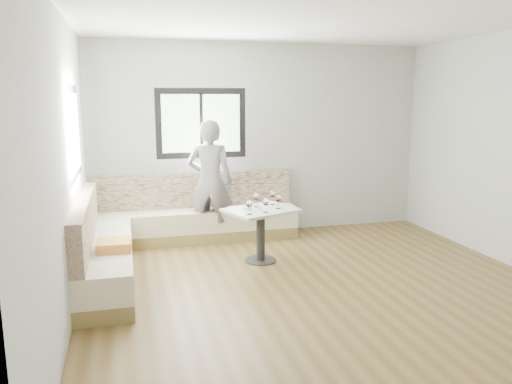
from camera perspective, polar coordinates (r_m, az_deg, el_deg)
room at (r=5.14m, az=6.93°, el=3.92°), size 5.01×5.01×2.81m
banquette at (r=6.53m, az=-10.90°, el=-4.39°), size 2.90×2.80×0.95m
table at (r=6.17m, az=0.54°, el=-3.47°), size 0.98×0.88×0.67m
person at (r=6.96m, az=-5.26°, el=1.19°), size 0.73×0.60×1.73m
olive_ramekin at (r=6.07m, az=-0.95°, el=-1.89°), size 0.10×0.10×0.04m
wine_glass_a at (r=5.82m, az=-0.78°, el=-1.38°), size 0.08×0.08×0.18m
wine_glass_b at (r=5.91m, az=1.13°, el=-1.19°), size 0.08×0.08×0.18m
wine_glass_c at (r=6.14m, az=2.55°, el=-0.75°), size 0.08×0.08×0.18m
wine_glass_d at (r=6.22m, az=0.04°, el=-0.58°), size 0.08×0.08×0.18m
wine_glass_e at (r=6.37m, az=1.89°, el=-0.32°), size 0.08×0.08×0.18m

